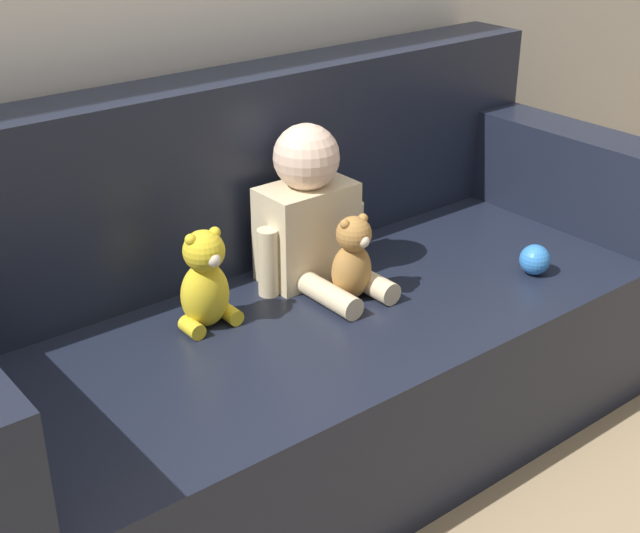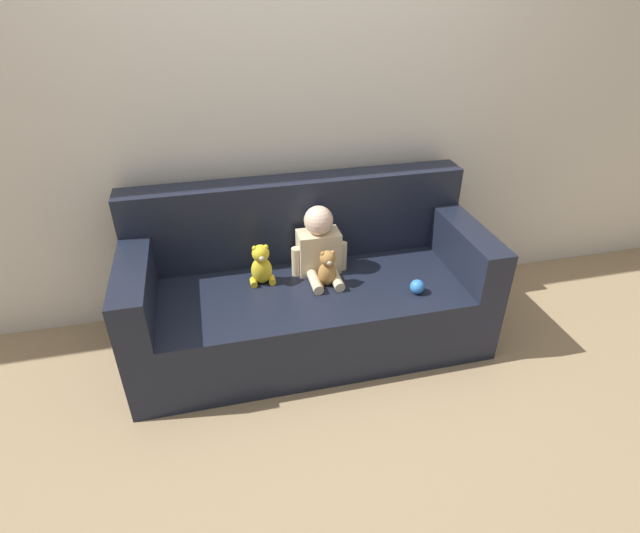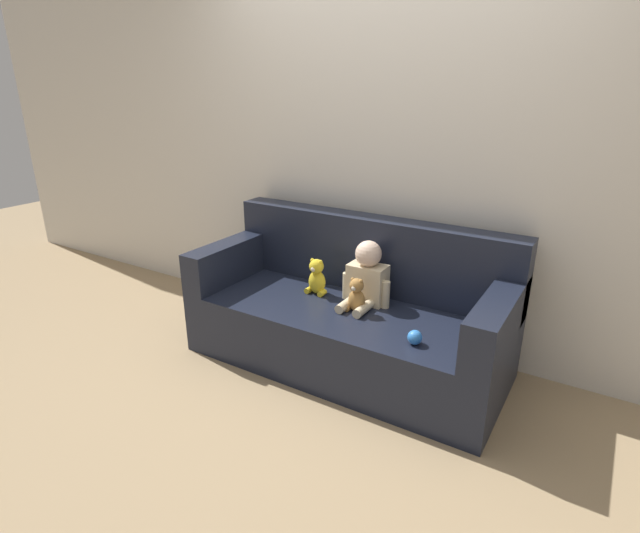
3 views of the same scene
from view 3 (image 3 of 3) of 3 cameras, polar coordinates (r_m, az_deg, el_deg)
The scene contains 7 objects.
ground_plane at distance 3.20m, azimuth 2.85°, elevation -10.86°, with size 12.00×12.00×0.00m, color #9E8460.
wall_back at distance 3.20m, azimuth 7.67°, elevation 13.76°, with size 8.00×0.05×2.60m.
couch at distance 3.10m, azimuth 3.50°, elevation -5.48°, with size 1.91×0.81×0.87m.
person_baby at distance 3.00m, azimuth 5.34°, elevation -1.21°, with size 0.31×0.33×0.39m.
teddy_bear_brown at distance 2.90m, azimuth 4.19°, elevation -3.39°, with size 0.12×0.10×0.21m.
plush_toy_side at distance 3.14m, azimuth -0.38°, elevation -1.26°, with size 0.14×0.11×0.23m.
toy_ball at distance 2.62m, azimuth 10.78°, elevation -7.96°, with size 0.08×0.08×0.08m.
Camera 3 is at (1.31, -2.40, 1.66)m, focal length 28.00 mm.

